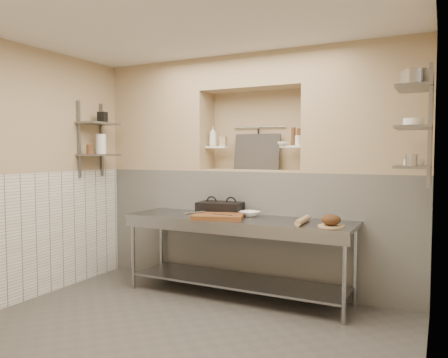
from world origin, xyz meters
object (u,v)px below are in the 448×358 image
Objects in this scene: mixing_bowl at (249,214)px; panini_press at (221,208)px; prep_table at (237,241)px; jug_left at (101,144)px; rolling_pin at (303,220)px; cutting_board at (218,217)px; bottle_soap at (213,136)px; bowl_alcove at (284,144)px; bread_loaf at (331,220)px.

panini_press is at bearing 174.07° from mixing_bowl.
jug_left reaches higher than prep_table.
prep_table is 0.83m from rolling_pin.
rolling_pin is at bearing 5.53° from cutting_board.
bottle_soap is (-0.44, 0.69, 0.92)m from cutting_board.
mixing_bowl is at bearing -28.45° from bottle_soap.
rolling_pin is at bearing -4.17° from prep_table.
cutting_board is 2.14× the size of jug_left.
cutting_board is 2.14× the size of bottle_soap.
cutting_board is 0.93m from rolling_pin.
jug_left is at bearing -153.58° from bottle_soap.
bowl_alcove is at bearing 54.61° from prep_table.
bottle_soap reaches higher than jug_left.
prep_table is 13.98× the size of bread_loaf.
bottle_soap reaches higher than prep_table.
prep_table is 4.78× the size of cutting_board.
bottle_soap is (-1.67, 0.67, 0.87)m from bread_loaf.
jug_left reaches higher than mixing_bowl.
bread_loaf is (1.39, -0.36, -0.00)m from panini_press.
jug_left is at bearing -179.22° from rolling_pin.
mixing_bowl is at bearing 69.60° from prep_table.
mixing_bowl is (0.38, -0.04, -0.04)m from panini_press.
jug_left is (-2.24, -0.61, 0.00)m from bowl_alcove.
bowl_alcove is 0.58× the size of jug_left.
bottle_soap is at bearing 151.55° from mixing_bowl.
bread_loaf is at bearing 0.79° from cutting_board.
mixing_bowl is at bearing -12.71° from panini_press.
mixing_bowl is at bearing 162.63° from bread_loaf.
mixing_bowl reaches higher than prep_table.
cutting_board is 1.28× the size of rolling_pin.
bottle_soap reaches higher than rolling_pin.
bread_loaf is at bearing -13.32° from rolling_pin.
bread_loaf reaches higher than prep_table.
bowl_alcove is at bearing 138.06° from bread_loaf.
prep_table is at bearing 2.81° from jug_left.
cutting_board is at bearing -57.80° from bottle_soap.
cutting_board is 1.90m from jug_left.
jug_left is (-1.88, -0.09, 1.10)m from prep_table.
bottle_soap is (-1.36, 0.60, 0.91)m from rolling_pin.
prep_table is 0.51m from panini_press.
cutting_board is 1.17m from bowl_alcove.
bowl_alcove is at bearing 15.11° from jug_left.
bowl_alcove reaches higher than panini_press.
cutting_board is at bearing -124.25° from mixing_bowl.
prep_table is 11.09× the size of mixing_bowl.
mixing_bowl is at bearing 55.75° from cutting_board.
mixing_bowl is 1.60× the size of bowl_alcove.
bread_loaf is 3.06m from jug_left.
bread_loaf reaches higher than cutting_board.
mixing_bowl is 2.13m from jug_left.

